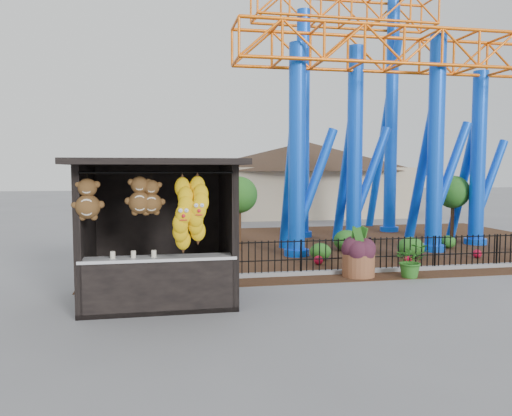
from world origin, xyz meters
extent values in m
plane|color=slate|center=(0.00, 0.00, 0.00)|extent=(120.00, 120.00, 0.00)
cube|color=#331E11|center=(4.00, 8.00, 0.01)|extent=(18.00, 12.00, 0.02)
cube|color=gray|center=(4.00, 3.00, 0.06)|extent=(18.00, 0.18, 0.12)
cube|color=black|center=(-3.00, 1.20, 0.05)|extent=(3.20, 2.60, 0.10)
cube|color=black|center=(-3.00, 2.44, 1.50)|extent=(3.20, 0.12, 3.00)
cube|color=black|center=(-4.54, 1.20, 1.50)|extent=(0.12, 2.60, 3.00)
cube|color=black|center=(-1.46, 1.20, 1.50)|extent=(0.12, 2.60, 3.00)
cube|color=black|center=(-3.00, 0.95, 3.06)|extent=(3.50, 3.40, 0.12)
cube|color=black|center=(-4.53, -0.03, 1.50)|extent=(0.14, 0.14, 3.00)
cube|color=black|center=(-1.47, -0.03, 1.50)|extent=(0.14, 0.14, 3.00)
cube|color=black|center=(-3.00, 0.15, 0.55)|extent=(3.00, 0.50, 1.10)
cube|color=silver|center=(-3.00, 0.15, 1.12)|extent=(3.10, 0.55, 0.06)
cylinder|color=black|center=(-3.00, -0.25, 2.85)|extent=(2.90, 0.04, 0.04)
cylinder|color=blue|center=(1.50, 6.00, 3.50)|extent=(0.56, 0.56, 7.00)
cylinder|color=blue|center=(1.50, 6.00, 0.12)|extent=(0.84, 0.84, 0.24)
cylinder|color=blue|center=(4.00, 7.20, 3.65)|extent=(0.56, 0.56, 7.30)
cylinder|color=blue|center=(4.00, 7.20, 0.12)|extent=(0.84, 0.84, 0.24)
cylinder|color=blue|center=(6.50, 6.00, 3.75)|extent=(0.56, 0.56, 7.50)
cylinder|color=blue|center=(6.50, 6.00, 0.12)|extent=(0.84, 0.84, 0.24)
cylinder|color=blue|center=(9.00, 7.20, 3.30)|extent=(0.56, 0.56, 6.60)
cylinder|color=blue|center=(9.00, 7.20, 0.12)|extent=(0.84, 0.84, 0.24)
cylinder|color=blue|center=(3.00, 10.50, 4.75)|extent=(0.56, 0.56, 9.50)
cylinder|color=blue|center=(3.00, 10.50, 0.12)|extent=(0.84, 0.84, 0.24)
cylinder|color=blue|center=(7.50, 11.50, 5.25)|extent=(0.56, 0.56, 10.50)
cylinder|color=blue|center=(7.50, 11.50, 0.12)|extent=(0.84, 0.84, 0.24)
cylinder|color=blue|center=(1.50, 6.90, 2.62)|extent=(0.36, 2.21, 5.85)
cylinder|color=blue|center=(2.20, 6.30, 2.45)|extent=(1.62, 0.32, 3.73)
cylinder|color=blue|center=(4.00, 8.10, 2.74)|extent=(0.36, 2.29, 6.10)
cylinder|color=blue|center=(4.70, 7.50, 2.55)|extent=(1.67, 0.32, 3.88)
cylinder|color=blue|center=(6.50, 6.90, 2.81)|extent=(0.36, 2.34, 6.26)
cylinder|color=blue|center=(7.20, 6.30, 2.62)|extent=(1.71, 0.32, 3.99)
cylinder|color=blue|center=(9.00, 8.10, 2.47)|extent=(0.36, 2.10, 5.53)
cylinder|color=blue|center=(9.70, 7.50, 2.31)|extent=(1.54, 0.32, 3.52)
cylinder|color=brown|center=(2.29, 2.60, 0.32)|extent=(0.88, 0.88, 0.63)
ellipsoid|color=#381624|center=(2.29, 2.60, 0.95)|extent=(0.70, 0.70, 0.64)
imported|color=#275117|center=(3.63, 2.20, 0.48)|extent=(1.02, 0.94, 0.95)
ellipsoid|color=#255F1C|center=(2.04, 5.08, 0.29)|extent=(0.68, 0.68, 0.54)
ellipsoid|color=#255F1C|center=(5.04, 4.86, 0.36)|extent=(0.86, 0.86, 0.69)
ellipsoid|color=#255F1C|center=(7.39, 6.50, 0.25)|extent=(0.58, 0.58, 0.46)
ellipsoid|color=#255F1C|center=(3.51, 6.60, 0.39)|extent=(0.93, 0.93, 0.75)
sphere|color=red|center=(1.73, 4.34, 0.16)|extent=(0.28, 0.28, 0.28)
sphere|color=red|center=(4.51, 4.06, 0.16)|extent=(0.28, 0.28, 0.28)
sphere|color=red|center=(7.18, 4.46, 0.16)|extent=(0.28, 0.28, 0.28)
cube|color=#BFAD8C|center=(6.00, 20.00, 1.50)|extent=(12.00, 6.00, 3.00)
cone|color=#332319|center=(6.00, 20.00, 3.90)|extent=(15.00, 15.00, 1.80)
camera|label=1|loc=(-2.95, -9.98, 2.92)|focal=35.00mm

